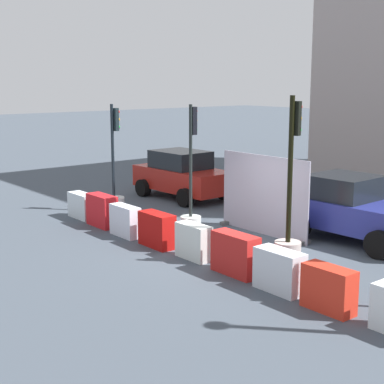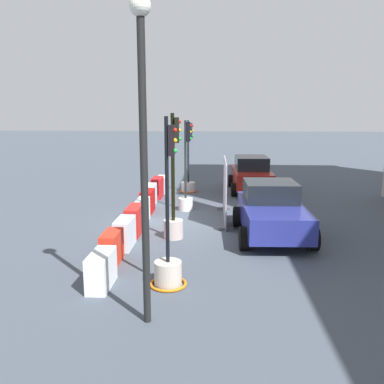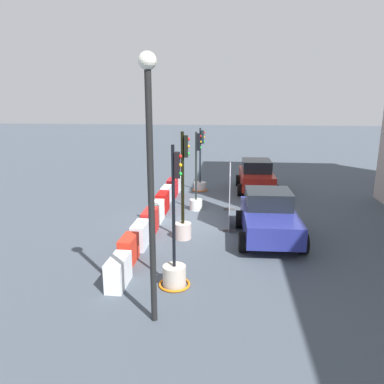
# 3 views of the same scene
# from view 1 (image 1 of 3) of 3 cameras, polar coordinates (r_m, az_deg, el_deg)

# --- Properties ---
(ground_plane) EXTENTS (120.00, 120.00, 0.00)m
(ground_plane) POSITION_cam_1_polar(r_m,az_deg,el_deg) (14.59, 3.74, -5.67)
(ground_plane) COLOR #414B55
(traffic_light_0) EXTENTS (0.84, 0.84, 3.43)m
(traffic_light_0) POSITION_cam_1_polar(r_m,az_deg,el_deg) (18.82, -7.64, -0.17)
(traffic_light_0) COLOR silver
(traffic_light_0) RESTS_ON ground_plane
(traffic_light_1) EXTENTS (0.57, 0.57, 3.53)m
(traffic_light_1) POSITION_cam_1_polar(r_m,az_deg,el_deg) (15.89, -0.10, -1.59)
(traffic_light_1) COLOR silver
(traffic_light_1) RESTS_ON ground_plane
(traffic_light_2) EXTENTS (0.60, 0.60, 3.84)m
(traffic_light_2) POSITION_cam_1_polar(r_m,az_deg,el_deg) (13.26, 9.45, -3.81)
(traffic_light_2) COLOR #B9A8A0
(traffic_light_2) RESTS_ON ground_plane
(construction_barrier_0) EXTENTS (1.12, 0.44, 0.77)m
(construction_barrier_0) POSITION_cam_1_polar(r_m,az_deg,el_deg) (18.06, -10.72, -1.34)
(construction_barrier_0) COLOR silver
(construction_barrier_0) RESTS_ON ground_plane
(construction_barrier_1) EXTENTS (1.10, 0.46, 0.92)m
(construction_barrier_1) POSITION_cam_1_polar(r_m,az_deg,el_deg) (16.95, -8.81, -1.82)
(construction_barrier_1) COLOR red
(construction_barrier_1) RESTS_ON ground_plane
(construction_barrier_2) EXTENTS (1.04, 0.39, 0.84)m
(construction_barrier_2) POSITION_cam_1_polar(r_m,az_deg,el_deg) (15.80, -6.57, -2.84)
(construction_barrier_2) COLOR silver
(construction_barrier_2) RESTS_ON ground_plane
(construction_barrier_3) EXTENTS (1.08, 0.46, 0.87)m
(construction_barrier_3) POSITION_cam_1_polar(r_m,az_deg,el_deg) (14.75, -3.46, -3.73)
(construction_barrier_3) COLOR #B0100D
(construction_barrier_3) RESTS_ON ground_plane
(construction_barrier_4) EXTENTS (0.98, 0.39, 0.84)m
(construction_barrier_4) POSITION_cam_1_polar(r_m,az_deg,el_deg) (13.73, 0.15, -4.89)
(construction_barrier_4) COLOR silver
(construction_barrier_4) RESTS_ON ground_plane
(construction_barrier_5) EXTENTS (1.17, 0.44, 0.91)m
(construction_barrier_5) POSITION_cam_1_polar(r_m,az_deg,el_deg) (12.69, 4.28, -6.09)
(construction_barrier_5) COLOR red
(construction_barrier_5) RESTS_ON ground_plane
(construction_barrier_6) EXTENTS (1.07, 0.47, 0.85)m
(construction_barrier_6) POSITION_cam_1_polar(r_m,az_deg,el_deg) (11.80, 8.57, -7.65)
(construction_barrier_6) COLOR silver
(construction_barrier_6) RESTS_ON ground_plane
(construction_barrier_7) EXTENTS (1.01, 0.43, 0.84)m
(construction_barrier_7) POSITION_cam_1_polar(r_m,az_deg,el_deg) (11.01, 13.24, -9.24)
(construction_barrier_7) COLOR red
(construction_barrier_7) RESTS_ON ground_plane
(car_blue_estate) EXTENTS (3.93, 2.30, 1.69)m
(car_blue_estate) POSITION_cam_1_polar(r_m,az_deg,el_deg) (15.82, 15.74, -1.65)
(car_blue_estate) COLOR navy
(car_blue_estate) RESTS_ON ground_plane
(car_red_compact) EXTENTS (3.85, 2.17, 1.69)m
(car_red_compact) POSITION_cam_1_polar(r_m,az_deg,el_deg) (20.75, -0.94, 1.71)
(car_red_compact) COLOR #A21F17
(car_red_compact) RESTS_ON ground_plane
(site_fence_panel) EXTENTS (3.12, 0.50, 2.17)m
(site_fence_panel) POSITION_cam_1_polar(r_m,az_deg,el_deg) (15.92, 7.02, -0.50)
(site_fence_panel) COLOR #9D9AAA
(site_fence_panel) RESTS_ON ground_plane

